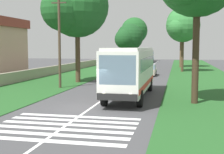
# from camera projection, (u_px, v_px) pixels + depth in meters

# --- Properties ---
(ground) EXTENTS (160.00, 160.00, 0.00)m
(ground) POSITION_uv_depth(u_px,v_px,m) (90.00, 109.00, 19.13)
(ground) COLOR #424244
(grass_verge_left) EXTENTS (120.00, 8.00, 0.04)m
(grass_verge_left) POSITION_uv_depth(u_px,v_px,m) (57.00, 80.00, 35.42)
(grass_verge_left) COLOR #235623
(grass_verge_left) RESTS_ON ground
(grass_verge_right) EXTENTS (120.00, 8.00, 0.04)m
(grass_verge_right) POSITION_uv_depth(u_px,v_px,m) (207.00, 84.00, 32.05)
(grass_verge_right) COLOR #235623
(grass_verge_right) RESTS_ON ground
(centre_line) EXTENTS (110.00, 0.16, 0.01)m
(centre_line) POSITION_uv_depth(u_px,v_px,m) (128.00, 82.00, 33.74)
(centre_line) COLOR silver
(centre_line) RESTS_ON ground
(coach_bus) EXTENTS (11.16, 2.62, 3.73)m
(coach_bus) POSITION_uv_depth(u_px,v_px,m) (131.00, 69.00, 23.54)
(coach_bus) COLOR silver
(coach_bus) RESTS_ON ground
(zebra_crossing) EXTENTS (4.95, 6.80, 0.01)m
(zebra_crossing) POSITION_uv_depth(u_px,v_px,m) (64.00, 127.00, 14.82)
(zebra_crossing) COLOR silver
(zebra_crossing) RESTS_ON ground
(trailing_car_0) EXTENTS (4.30, 1.78, 1.43)m
(trailing_car_0) POSITION_uv_depth(u_px,v_px,m) (149.00, 71.00, 41.60)
(trailing_car_0) COLOR #B7A893
(trailing_car_0) RESTS_ON ground
(trailing_car_1) EXTENTS (4.30, 1.78, 1.43)m
(trailing_car_1) POSITION_uv_depth(u_px,v_px,m) (133.00, 66.00, 50.41)
(trailing_car_1) COLOR #B7A893
(trailing_car_1) RESTS_ON ground
(trailing_car_2) EXTENTS (4.30, 1.78, 1.43)m
(trailing_car_2) POSITION_uv_depth(u_px,v_px,m) (141.00, 64.00, 59.65)
(trailing_car_2) COLOR #B21E1E
(trailing_car_2) RESTS_ON ground
(trailing_car_3) EXTENTS (4.30, 1.78, 1.43)m
(trailing_car_3) POSITION_uv_depth(u_px,v_px,m) (144.00, 62.00, 66.67)
(trailing_car_3) COLOR silver
(trailing_car_3) RESTS_ON ground
(trailing_minibus_0) EXTENTS (6.00, 2.14, 2.53)m
(trailing_minibus_0) POSITION_uv_depth(u_px,v_px,m) (149.00, 56.00, 78.01)
(trailing_minibus_0) COLOR teal
(trailing_minibus_0) RESTS_ON ground
(roadside_tree_left_0) EXTENTS (7.62, 6.31, 9.15)m
(roadside_tree_left_0) POSITION_uv_depth(u_px,v_px,m) (129.00, 38.00, 71.61)
(roadside_tree_left_0) COLOR #3D2D1E
(roadside_tree_left_0) RESTS_ON grass_verge_left
(roadside_tree_left_1) EXTENTS (7.96, 6.89, 11.49)m
(roadside_tree_left_1) POSITION_uv_depth(u_px,v_px,m) (134.00, 31.00, 81.31)
(roadside_tree_left_1) COLOR brown
(roadside_tree_left_1) RESTS_ON grass_verge_left
(roadside_tree_left_2) EXTENTS (8.19, 6.63, 11.38)m
(roadside_tree_left_2) POSITION_uv_depth(u_px,v_px,m) (76.00, 8.00, 32.86)
(roadside_tree_left_2) COLOR #4C3826
(roadside_tree_left_2) RESTS_ON grass_verge_left
(roadside_tree_right_0) EXTENTS (6.52, 5.43, 11.06)m
(roadside_tree_right_0) POSITION_uv_depth(u_px,v_px,m) (181.00, 23.00, 57.74)
(roadside_tree_right_0) COLOR brown
(roadside_tree_right_0) RESTS_ON grass_verge_right
(roadside_tree_right_1) EXTENTS (5.95, 5.14, 9.63)m
(roadside_tree_right_1) POSITION_uv_depth(u_px,v_px,m) (182.00, 26.00, 47.48)
(roadside_tree_right_1) COLOR #4C3826
(roadside_tree_right_1) RESTS_ON grass_verge_right
(utility_pole) EXTENTS (0.24, 1.40, 8.35)m
(utility_pole) POSITION_uv_depth(u_px,v_px,m) (59.00, 41.00, 28.53)
(utility_pole) COLOR #473828
(utility_pole) RESTS_ON grass_verge_left
(roadside_wall) EXTENTS (70.00, 0.40, 1.16)m
(roadside_wall) POSITION_uv_depth(u_px,v_px,m) (47.00, 71.00, 40.94)
(roadside_wall) COLOR #9E937F
(roadside_wall) RESTS_ON grass_verge_left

